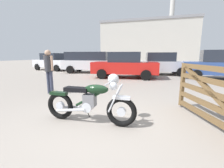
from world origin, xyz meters
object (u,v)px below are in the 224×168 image
(silver_sedan_mid, at_px, (53,62))
(vintage_motorcycle, at_px, (92,101))
(blue_hatchback_right, at_px, (90,62))
(white_estate_far, at_px, (220,64))
(bystander, at_px, (49,67))
(pale_sedan_back, at_px, (160,64))
(red_hatchback_near, at_px, (125,65))

(silver_sedan_mid, bearing_deg, vintage_motorcycle, -38.37)
(blue_hatchback_right, xyz_separation_m, white_estate_far, (9.18, -0.85, -0.02))
(vintage_motorcycle, bearing_deg, bystander, 142.75)
(silver_sedan_mid, xyz_separation_m, white_estate_far, (13.71, -1.94, 0.08))
(blue_hatchback_right, bearing_deg, bystander, -83.13)
(silver_sedan_mid, bearing_deg, pale_sedan_back, 6.44)
(vintage_motorcycle, bearing_deg, silver_sedan_mid, 129.70)
(pale_sedan_back, bearing_deg, white_estate_far, -28.29)
(red_hatchback_near, bearing_deg, white_estate_far, -174.59)
(bystander, bearing_deg, white_estate_far, 141.64)
(bystander, height_order, red_hatchback_near, red_hatchback_near)
(silver_sedan_mid, relative_size, blue_hatchback_right, 0.91)
(red_hatchback_near, bearing_deg, vintage_motorcycle, 90.52)
(bystander, distance_m, red_hatchback_near, 5.35)
(vintage_motorcycle, xyz_separation_m, silver_sedan_mid, (-8.75, 9.97, 0.34))
(vintage_motorcycle, xyz_separation_m, white_estate_far, (4.96, 8.03, 0.43))
(red_hatchback_near, height_order, silver_sedan_mid, same)
(pale_sedan_back, bearing_deg, red_hatchback_near, -141.48)
(bystander, height_order, silver_sedan_mid, silver_sedan_mid)
(blue_hatchback_right, relative_size, white_estate_far, 1.20)
(silver_sedan_mid, height_order, white_estate_far, white_estate_far)
(vintage_motorcycle, distance_m, pale_sedan_back, 9.39)
(red_hatchback_near, height_order, pale_sedan_back, same)
(white_estate_far, height_order, pale_sedan_back, white_estate_far)
(blue_hatchback_right, distance_m, pale_sedan_back, 5.66)
(vintage_motorcycle, xyz_separation_m, blue_hatchback_right, (-4.22, 8.87, 0.45))
(vintage_motorcycle, relative_size, silver_sedan_mid, 0.47)
(vintage_motorcycle, height_order, blue_hatchback_right, blue_hatchback_right)
(red_hatchback_near, xyz_separation_m, blue_hatchback_right, (-3.45, 1.98, 0.10))
(bystander, relative_size, pale_sedan_back, 0.38)
(white_estate_far, bearing_deg, vintage_motorcycle, 63.80)
(bystander, xyz_separation_m, pale_sedan_back, (4.03, 7.40, -0.18))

